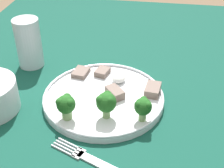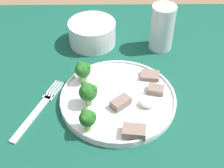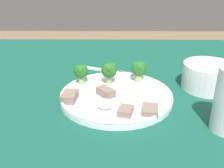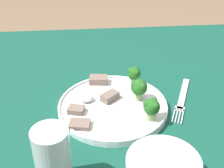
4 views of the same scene
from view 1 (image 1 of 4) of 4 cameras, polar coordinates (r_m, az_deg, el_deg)
table at (r=0.77m, az=0.91°, el=-7.39°), size 1.17×0.95×0.74m
dinner_plate at (r=0.67m, az=-1.57°, el=-2.48°), size 0.26×0.26×0.02m
fork at (r=0.55m, az=-2.30°, el=-14.39°), size 0.09×0.19×0.00m
drinking_glass at (r=0.80m, az=-14.92°, el=6.80°), size 0.06×0.06×0.12m
broccoli_floret_near_rim_left at (r=0.60m, az=-8.41°, el=-3.77°), size 0.04×0.04×0.05m
broccoli_floret_center_left at (r=0.60m, az=-1.05°, el=-3.36°), size 0.04×0.04×0.06m
broccoli_floret_back_left at (r=0.59m, az=5.70°, el=-4.16°), size 0.04×0.03×0.05m
meat_slice_front_slice at (r=0.74m, az=-1.77°, el=2.23°), size 0.04×0.04×0.01m
meat_slice_middle_slice at (r=0.74m, az=-5.72°, el=2.14°), size 0.05×0.04×0.01m
meat_slice_rear_slice at (r=0.68m, az=7.46°, el=-1.04°), size 0.05×0.04×0.02m
meat_slice_edge_slice at (r=0.67m, az=0.34°, el=-1.57°), size 0.05×0.05×0.02m
sauce_dollop at (r=0.71m, az=1.27°, el=1.12°), size 0.03×0.03×0.02m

